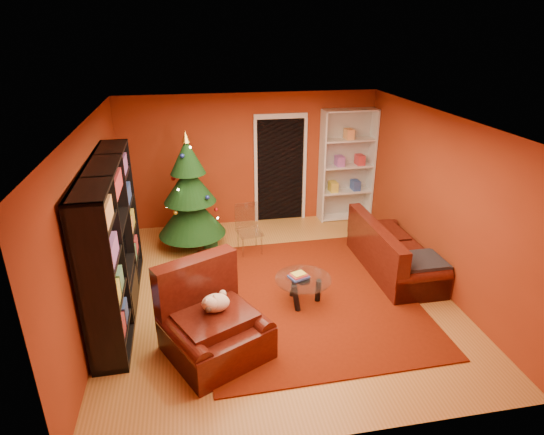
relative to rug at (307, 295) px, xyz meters
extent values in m
cube|color=#AF7330|center=(-0.42, 0.23, -0.04)|extent=(5.00, 5.50, 0.05)
cube|color=silver|center=(-0.42, 0.23, 2.61)|extent=(5.00, 5.50, 0.05)
cube|color=#963416|center=(-0.42, 3.01, 1.29)|extent=(5.00, 0.05, 2.60)
cube|color=#963416|center=(-2.94, 0.23, 1.29)|extent=(0.05, 5.50, 2.60)
cube|color=#963416|center=(2.11, 0.23, 1.29)|extent=(0.05, 5.50, 2.60)
cube|color=#681A07|center=(0.00, 0.00, 0.00)|extent=(3.15, 3.65, 0.02)
cube|color=teal|center=(-1.79, 2.51, 0.15)|extent=(0.34, 0.34, 0.32)
cube|color=#277534|center=(-1.31, 1.98, 0.11)|extent=(0.26, 0.26, 0.25)
camera|label=1|loc=(-1.57, -5.63, 3.74)|focal=30.00mm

